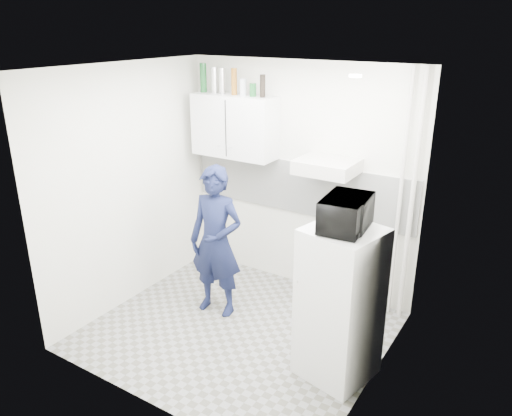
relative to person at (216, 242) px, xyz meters
The scene contains 24 objects.
floor 0.94m from the person, 27.59° to the right, with size 2.80×2.80×0.00m, color gray.
ceiling 1.85m from the person, 27.59° to the right, with size 2.80×2.80×0.00m, color white.
wall_back 1.22m from the person, 68.10° to the left, with size 2.80×2.80×0.00m, color silver.
wall_left 1.12m from the person, 167.57° to the right, with size 2.60×2.60×0.00m, color silver.
wall_right 1.89m from the person, ahead, with size 2.60×2.60×0.00m, color silver.
person is the anchor object (origin of this frame).
stove 1.31m from the person, 39.28° to the left, with size 0.47×0.47×0.75m, color beige.
fridge 1.54m from the person, 10.23° to the right, with size 0.58×0.58×1.39m, color silver.
stove_top 1.24m from the person, 39.28° to the left, with size 0.45×0.45×0.03m, color black.
saucepan 1.24m from the person, 34.85° to the left, with size 0.16×0.16×0.09m, color silver.
microwave 1.70m from the person, 10.23° to the right, with size 0.34×0.50×0.27m, color black.
bottle_a 1.93m from the person, 131.69° to the left, with size 0.08×0.08×0.33m, color #144C1E.
bottle_b 1.86m from the person, 125.35° to the left, with size 0.07×0.07×0.29m, color silver.
bottle_c 1.82m from the person, 120.24° to the left, with size 0.07×0.07×0.28m, color silver.
bottle_d 1.79m from the person, 111.31° to the left, with size 0.07×0.07×0.29m, color brown.
canister_a 1.73m from the person, 104.16° to the left, with size 0.07×0.07×0.19m, color #B2B7BC.
canister_b 1.70m from the person, 95.84° to the left, with size 0.07×0.07×0.14m, color #144C1E.
bottle_e 1.74m from the person, 87.64° to the left, with size 0.06×0.06×0.24m, color black.
upper_cabinet 1.39m from the person, 111.31° to the left, with size 1.00×0.35×0.70m, color silver.
range_hood 1.39m from the person, 42.14° to the left, with size 0.60×0.50×0.14m, color beige.
backsplash 1.17m from the person, 67.81° to the left, with size 2.74×0.03×0.60m, color white.
pipe_a 2.02m from the person, 29.06° to the left, with size 0.05×0.05×2.60m, color beige.
pipe_b 1.92m from the person, 30.85° to the left, with size 0.04×0.04×2.60m, color beige.
ceiling_spot_fixture 2.26m from the person, ahead, with size 0.10×0.10×0.02m, color white.
Camera 1 is at (2.47, -3.58, 2.96)m, focal length 35.00 mm.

